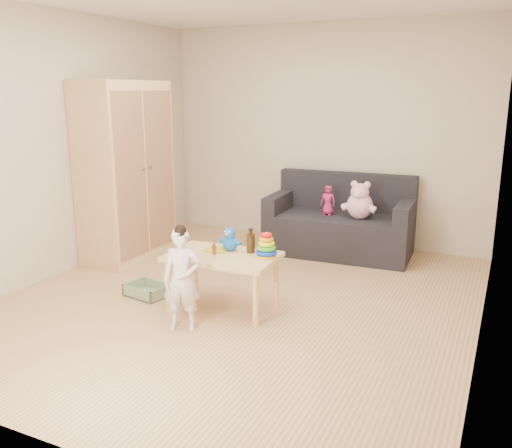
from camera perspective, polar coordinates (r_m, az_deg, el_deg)
The scene contains 13 objects.
room at distance 4.60m, azimuth -1.91°, elevation 7.26°, with size 4.50×4.50×4.50m.
wardrobe at distance 6.12m, azimuth -13.56°, elevation 5.41°, with size 0.54×1.07×1.93m, color #EAC780.
sofa at distance 6.27m, azimuth 8.70°, elevation -1.08°, with size 1.61×0.80×0.45m, color black.
play_table at distance 4.66m, azimuth -3.50°, elevation -6.06°, with size 0.92×0.58×0.48m, color #E6CD7E.
storage_bin at distance 5.09m, azimuth -11.36°, elevation -6.81°, with size 0.37×0.28×0.11m, color gray, non-canonical shape.
toddler at distance 4.25m, azimuth -7.79°, elevation -5.93°, with size 0.30×0.20×0.80m, color silver.
pink_bear at distance 6.06m, azimuth 10.88°, elevation 2.21°, with size 0.31×0.26×0.35m, color #FFBBC9, non-canonical shape.
doll at distance 6.18m, azimuth 7.59°, elevation 2.48°, with size 0.17×0.11×0.33m, color #B6225A.
ring_stacker at distance 4.49m, azimuth 1.10°, elevation -2.47°, with size 0.18×0.18×0.21m.
brown_bottle at distance 4.61m, azimuth -0.56°, elevation -1.95°, with size 0.07×0.07×0.21m.
blue_plush at distance 4.67m, azimuth -2.76°, elevation -1.55°, with size 0.17×0.14×0.21m, color blue, non-canonical shape.
wooden_figure at distance 4.57m, azimuth -4.42°, elevation -2.61°, with size 0.04×0.03×0.10m, color brown, non-canonical shape.
yellow_book at distance 4.70m, azimuth -4.17°, elevation -2.71°, with size 0.18×0.18×0.01m, color #C8C815.
Camera 1 is at (2.09, -4.06, 1.84)m, focal length 38.00 mm.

